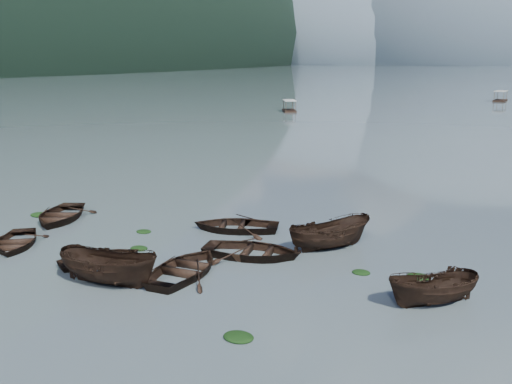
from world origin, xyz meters
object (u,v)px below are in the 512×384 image
at_px(rowboat_0, 16,246).
at_px(pontoon_centre, 500,101).
at_px(pontoon_left, 289,111).
at_px(rowboat_3, 186,275).

distance_m(rowboat_0, pontoon_centre, 121.27).
bearing_deg(pontoon_centre, pontoon_left, -122.77).
xyz_separation_m(rowboat_0, pontoon_left, (-16.21, 76.71, 0.00)).
xyz_separation_m(rowboat_0, pontoon_centre, (17.09, 120.06, 0.00)).
xyz_separation_m(rowboat_3, pontoon_left, (-26.50, 76.23, 0.00)).
bearing_deg(pontoon_left, pontoon_centre, 23.49).
relative_size(rowboat_0, pontoon_centre, 0.73).
bearing_deg(rowboat_3, pontoon_centre, -95.53).
bearing_deg(rowboat_3, rowboat_0, 0.36).
distance_m(rowboat_3, pontoon_left, 80.71).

